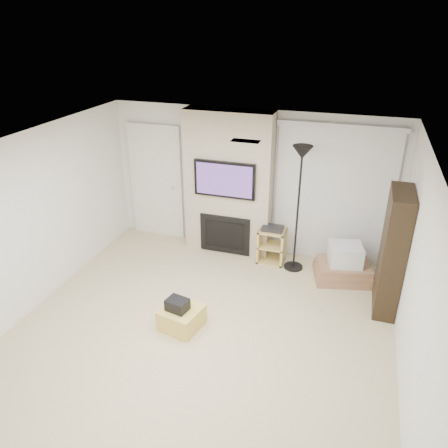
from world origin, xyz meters
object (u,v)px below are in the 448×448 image
(floor_lamp, at_px, (301,174))
(bookshelf, at_px, (393,252))
(box_stack, at_px, (344,266))
(ottoman, at_px, (182,318))
(av_stand, at_px, (272,243))

(floor_lamp, bearing_deg, bookshelf, -24.95)
(box_stack, bearing_deg, ottoman, -136.12)
(floor_lamp, relative_size, box_stack, 2.04)
(av_stand, height_order, box_stack, av_stand)
(floor_lamp, relative_size, av_stand, 3.19)
(bookshelf, bearing_deg, ottoman, -152.96)
(ottoman, relative_size, av_stand, 0.76)
(floor_lamp, xyz_separation_m, av_stand, (-0.41, 0.11, -1.31))
(ottoman, relative_size, box_stack, 0.48)
(floor_lamp, height_order, av_stand, floor_lamp)
(ottoman, bearing_deg, bookshelf, 27.04)
(av_stand, relative_size, bookshelf, 0.37)
(bookshelf, bearing_deg, av_stand, 157.15)
(ottoman, relative_size, bookshelf, 0.28)
(ottoman, xyz_separation_m, bookshelf, (2.62, 1.34, 0.75))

